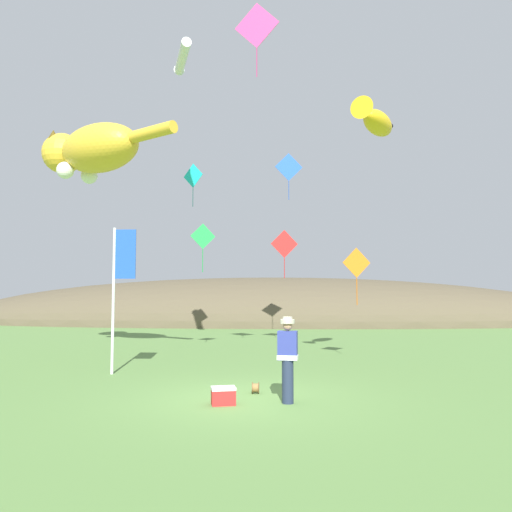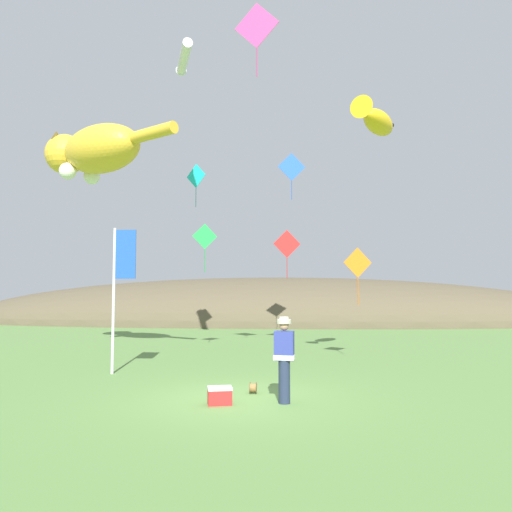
{
  "view_description": "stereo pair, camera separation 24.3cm",
  "coord_description": "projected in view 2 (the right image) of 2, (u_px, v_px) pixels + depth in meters",
  "views": [
    {
      "loc": [
        0.72,
        -10.86,
        2.29
      ],
      "look_at": [
        0.0,
        4.0,
        3.37
      ],
      "focal_mm": 35.0,
      "sensor_mm": 36.0,
      "label": 1
    },
    {
      "loc": [
        0.96,
        -10.85,
        2.29
      ],
      "look_at": [
        0.0,
        4.0,
        3.37
      ],
      "focal_mm": 35.0,
      "sensor_mm": 36.0,
      "label": 2
    }
  ],
  "objects": [
    {
      "name": "kite_diamond_blue",
      "position": [
        292.0,
        167.0,
        23.32
      ],
      "size": [
        1.29,
        0.28,
        2.22
      ],
      "color": "blue"
    },
    {
      "name": "kite_tube_streamer",
      "position": [
        184.0,
        58.0,
        18.88
      ],
      "size": [
        1.11,
        2.38,
        0.44
      ],
      "color": "white"
    },
    {
      "name": "ground_plane",
      "position": [
        244.0,
        399.0,
        10.69
      ],
      "size": [
        120.0,
        120.0,
        0.0
      ],
      "primitive_type": "plane",
      "color": "#5B8442"
    },
    {
      "name": "kite_spool",
      "position": [
        253.0,
        388.0,
        11.27
      ],
      "size": [
        0.16,
        0.25,
        0.25
      ],
      "color": "olive",
      "rests_on": "ground"
    },
    {
      "name": "kite_diamond_pink",
      "position": [
        257.0,
        26.0,
        15.15
      ],
      "size": [
        1.38,
        0.37,
        2.32
      ],
      "color": "#E53F8C"
    },
    {
      "name": "festival_banner_pole",
      "position": [
        119.0,
        278.0,
        14.17
      ],
      "size": [
        0.66,
        0.08,
        4.12
      ],
      "color": "silver",
      "rests_on": "ground"
    },
    {
      "name": "kite_diamond_green",
      "position": [
        205.0,
        237.0,
        19.25
      ],
      "size": [
        0.92,
        0.39,
        1.89
      ],
      "color": "green"
    },
    {
      "name": "festival_attendant",
      "position": [
        284.0,
        357.0,
        10.33
      ],
      "size": [
        0.45,
        0.31,
        1.77
      ],
      "color": "#232D47",
      "rests_on": "ground"
    },
    {
      "name": "picnic_cooler",
      "position": [
        220.0,
        396.0,
        10.17
      ],
      "size": [
        0.55,
        0.43,
        0.36
      ],
      "color": "red",
      "rests_on": "ground"
    },
    {
      "name": "kite_diamond_teal",
      "position": [
        196.0,
        176.0,
        23.51
      ],
      "size": [
        1.01,
        0.6,
        2.06
      ],
      "color": "#19BFBF"
    },
    {
      "name": "kite_diamond_orange",
      "position": [
        358.0,
        263.0,
        16.44
      ],
      "size": [
        0.96,
        0.31,
        1.9
      ],
      "color": "orange"
    },
    {
      "name": "distant_hill_ridge",
      "position": [
        276.0,
        323.0,
        37.32
      ],
      "size": [
        48.4,
        13.15,
        6.76
      ],
      "color": "brown",
      "rests_on": "ground"
    },
    {
      "name": "kite_fish_windsock",
      "position": [
        376.0,
        120.0,
        15.08
      ],
      "size": [
        1.77,
        2.54,
        0.77
      ],
      "color": "gold"
    },
    {
      "name": "kite_giant_cat",
      "position": [
        93.0,
        152.0,
        18.19
      ],
      "size": [
        5.84,
        4.07,
        2.01
      ],
      "color": "gold"
    },
    {
      "name": "kite_diamond_red",
      "position": [
        287.0,
        244.0,
        21.91
      ],
      "size": [
        1.2,
        0.35,
        2.14
      ],
      "color": "red"
    }
  ]
}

